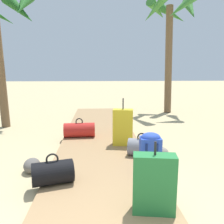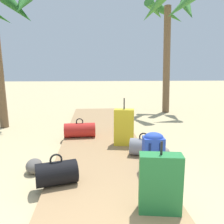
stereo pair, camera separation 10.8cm
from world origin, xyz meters
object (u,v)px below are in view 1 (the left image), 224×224
backpack_orange (125,121)px  duffel_bag_red (79,130)px  duffel_bag_grey (142,147)px  duffel_bag_black (53,173)px  backpack_blue (150,152)px  palm_tree_far_right (171,21)px  suitcase_yellow (123,127)px  suitcase_green (154,184)px

backpack_orange → duffel_bag_red: backpack_orange is taller
backpack_orange → duffel_bag_red: (-1.07, -0.37, -0.11)m
duffel_bag_red → duffel_bag_grey: bearing=-46.7°
backpack_orange → duffel_bag_grey: 1.61m
backpack_orange → duffel_bag_red: bearing=-160.8°
duffel_bag_black → backpack_blue: bearing=11.3°
duffel_bag_red → backpack_blue: size_ratio=1.17×
palm_tree_far_right → backpack_blue: bearing=-109.8°
duffel_bag_red → backpack_orange: bearing=19.2°
backpack_orange → duffel_bag_black: size_ratio=0.88×
suitcase_yellow → suitcase_green: suitcase_yellow is taller
duffel_bag_grey → duffel_bag_black: bearing=-145.3°
suitcase_green → suitcase_yellow: bearing=91.7°
duffel_bag_red → backpack_blue: (1.15, -1.90, 0.15)m
duffel_bag_black → duffel_bag_red: duffel_bag_red is taller
suitcase_yellow → duffel_bag_grey: size_ratio=1.75×
backpack_blue → duffel_bag_grey: bearing=89.2°
duffel_bag_red → duffel_bag_black: bearing=-95.0°
suitcase_yellow → duffel_bag_black: bearing=-125.1°
backpack_orange → backpack_blue: size_ratio=0.87×
backpack_orange → duffel_bag_black: bearing=-116.4°
suitcase_yellow → backpack_blue: bearing=-79.0°
suitcase_yellow → duffel_bag_red: bearing=145.8°
duffel_bag_black → backpack_blue: (1.34, 0.27, 0.16)m
duffel_bag_black → suitcase_green: size_ratio=0.76×
backpack_blue → duffel_bag_red: bearing=121.2°
duffel_bag_black → duffel_bag_red: 2.18m
duffel_bag_black → palm_tree_far_right: 7.11m
palm_tree_far_right → suitcase_yellow: bearing=-118.2°
duffel_bag_red → duffel_bag_grey: 1.69m
duffel_bag_black → suitcase_green: 1.36m
backpack_orange → duffel_bag_red: size_ratio=0.74×
backpack_blue → palm_tree_far_right: palm_tree_far_right is taller
palm_tree_far_right → backpack_orange: bearing=-123.2°
duffel_bag_red → palm_tree_far_right: size_ratio=0.17×
backpack_blue → suitcase_green: (-0.18, -0.96, 0.00)m
duffel_bag_grey → backpack_orange: bearing=93.1°
duffel_bag_red → suitcase_green: suitcase_green is taller
suitcase_yellow → palm_tree_far_right: 5.35m
backpack_orange → suitcase_green: (-0.11, -3.23, 0.04)m
duffel_bag_black → suitcase_green: suitcase_green is taller
suitcase_yellow → backpack_blue: suitcase_yellow is taller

